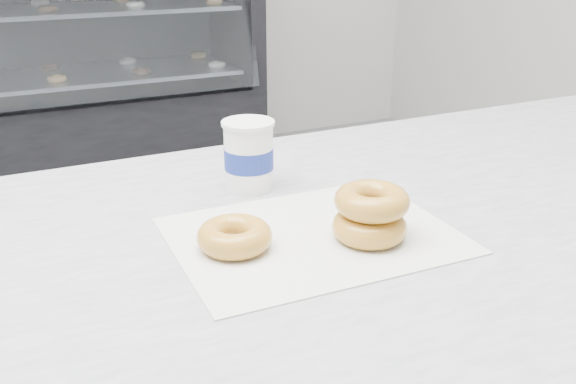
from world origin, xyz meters
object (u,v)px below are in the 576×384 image
object	(u,v)px
donut_stack	(371,214)
display_case	(13,99)
coffee_cup	(249,154)
donut_single	(235,236)

from	to	relation	value
donut_stack	display_case	bearing A→B (deg)	95.72
display_case	coffee_cup	distance (m)	2.60
display_case	donut_single	world-z (taller)	display_case
donut_single	coffee_cup	distance (m)	0.20
donut_single	coffee_cup	bearing A→B (deg)	62.55
display_case	coffee_cup	world-z (taller)	display_case
donut_single	donut_stack	bearing A→B (deg)	-15.73
donut_stack	coffee_cup	size ratio (longest dim) A/B	1.11
donut_stack	coffee_cup	xyz separation A→B (m)	(-0.07, 0.22, 0.02)
display_case	coffee_cup	size ratio (longest dim) A/B	23.72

